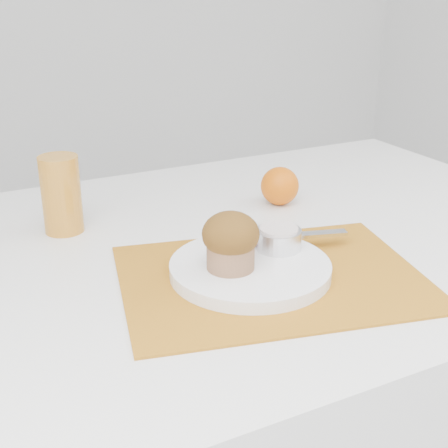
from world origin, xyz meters
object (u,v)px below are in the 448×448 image
table (238,427)px  plate (250,268)px  juice_glass (61,194)px  orange (280,186)px  muffin (231,241)px

table → plate: 0.41m
table → juice_glass: size_ratio=9.51×
table → orange: orange is taller
plate → juice_glass: (-0.19, 0.28, 0.05)m
plate → muffin: size_ratio=2.80×
orange → juice_glass: 0.38m
muffin → table: bearing=57.0°
orange → juice_glass: (-0.38, 0.05, 0.03)m
table → orange: 0.44m
plate → orange: bearing=50.6°
orange → muffin: muffin is taller
plate → muffin: muffin is taller
juice_glass → muffin: (0.16, -0.28, -0.00)m
table → orange: bearing=37.1°
plate → muffin: (-0.03, -0.00, 0.05)m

